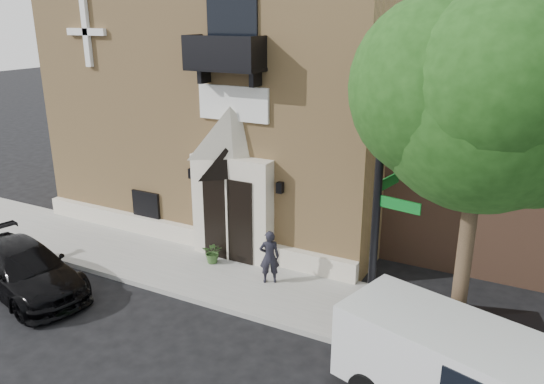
# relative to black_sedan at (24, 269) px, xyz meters

# --- Properties ---
(ground) EXTENTS (120.00, 120.00, 0.00)m
(ground) POSITION_rel_black_sedan_xyz_m (5.07, 1.60, -0.67)
(ground) COLOR black
(ground) RESTS_ON ground
(sidewalk) EXTENTS (42.00, 3.00, 0.15)m
(sidewalk) POSITION_rel_black_sedan_xyz_m (6.07, 3.10, -0.60)
(sidewalk) COLOR gray
(sidewalk) RESTS_ON ground
(church) EXTENTS (12.20, 11.01, 9.30)m
(church) POSITION_rel_black_sedan_xyz_m (2.08, 9.55, 3.96)
(church) COLOR tan
(church) RESTS_ON ground
(street_tree_left) EXTENTS (4.97, 4.38, 7.77)m
(street_tree_left) POSITION_rel_black_sedan_xyz_m (11.09, 1.94, 5.19)
(street_tree_left) COLOR #38281C
(street_tree_left) RESTS_ON sidewalk
(black_sedan) EXTENTS (4.96, 2.95, 1.35)m
(black_sedan) POSITION_rel_black_sedan_xyz_m (0.00, 0.00, 0.00)
(black_sedan) COLOR black
(black_sedan) RESTS_ON ground
(cargo_van) EXTENTS (4.99, 3.06, 1.91)m
(cargo_van) POSITION_rel_black_sedan_xyz_m (11.63, 0.41, 0.39)
(cargo_van) COLOR silver
(cargo_van) RESTS_ON ground
(street_sign) EXTENTS (1.05, 1.16, 6.68)m
(street_sign) POSITION_rel_black_sedan_xyz_m (9.23, 1.98, 2.84)
(street_sign) COLOR black
(street_sign) RESTS_ON sidewalk
(fire_hydrant) EXTENTS (0.40, 0.32, 0.70)m
(fire_hydrant) POSITION_rel_black_sedan_xyz_m (8.86, 2.23, -0.18)
(fire_hydrant) COLOR #A90700
(fire_hydrant) RESTS_ON sidewalk
(dumpster) EXTENTS (1.94, 1.43, 1.14)m
(dumpster) POSITION_rel_black_sedan_xyz_m (11.89, 2.28, 0.05)
(dumpster) COLOR #0E3417
(dumpster) RESTS_ON sidewalk
(planter) EXTENTS (0.75, 0.69, 0.68)m
(planter) POSITION_rel_black_sedan_xyz_m (3.77, 3.66, -0.18)
(planter) COLOR #375B28
(planter) RESTS_ON sidewalk
(pedestrian_near) EXTENTS (0.68, 0.61, 1.55)m
(pedestrian_near) POSITION_rel_black_sedan_xyz_m (5.86, 3.37, 0.25)
(pedestrian_near) COLOR black
(pedestrian_near) RESTS_ON sidewalk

